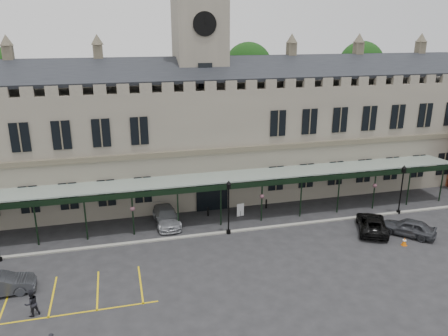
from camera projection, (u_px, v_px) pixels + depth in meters
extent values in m
plane|color=black|center=(243.00, 263.00, 34.32)|extent=(140.00, 140.00, 0.00)
cube|color=slate|center=(201.00, 141.00, 47.24)|extent=(60.00, 10.00, 12.00)
cube|color=brown|center=(212.00, 151.00, 42.40)|extent=(60.00, 0.35, 0.50)
cube|color=black|center=(205.00, 69.00, 42.54)|extent=(60.00, 4.77, 2.20)
cube|color=black|center=(196.00, 65.00, 47.15)|extent=(60.00, 4.77, 2.20)
cube|color=black|center=(212.00, 192.00, 43.79)|extent=(3.20, 0.18, 3.80)
cube|color=slate|center=(201.00, 94.00, 45.71)|extent=(5.00, 5.00, 22.00)
cylinder|color=silver|center=(205.00, 24.00, 41.20)|extent=(2.20, 0.12, 2.20)
cylinder|color=black|center=(205.00, 24.00, 41.13)|extent=(2.30, 0.04, 2.30)
cube|color=black|center=(205.00, 78.00, 42.73)|extent=(1.40, 0.12, 2.80)
cube|color=#8C9E93|center=(216.00, 178.00, 41.36)|extent=(50.00, 4.00, 0.40)
cube|color=black|center=(221.00, 187.00, 39.60)|extent=(50.00, 0.18, 0.50)
cube|color=gray|center=(225.00, 232.00, 39.38)|extent=(60.00, 0.40, 0.12)
cylinder|color=#332314|center=(247.00, 121.00, 57.42)|extent=(0.70, 0.70, 12.00)
sphere|color=black|center=(248.00, 66.00, 55.27)|extent=(6.00, 6.00, 6.00)
cylinder|color=#332314|center=(356.00, 115.00, 61.17)|extent=(0.70, 0.70, 12.00)
sphere|color=black|center=(361.00, 64.00, 59.02)|extent=(6.00, 6.00, 6.00)
cylinder|color=black|center=(0.00, 259.00, 34.62)|extent=(0.34, 0.34, 0.28)
cylinder|color=black|center=(228.00, 232.00, 39.22)|extent=(0.39, 0.39, 0.33)
cylinder|color=black|center=(229.00, 211.00, 38.60)|extent=(0.13, 0.13, 4.36)
cube|color=black|center=(229.00, 186.00, 37.89)|extent=(0.31, 0.31, 0.44)
cone|color=black|center=(229.00, 182.00, 37.77)|extent=(0.48, 0.48, 0.33)
cylinder|color=black|center=(398.00, 212.00, 43.49)|extent=(0.39, 0.39, 0.33)
cylinder|color=black|center=(401.00, 193.00, 42.87)|extent=(0.13, 0.13, 4.34)
cube|color=black|center=(404.00, 171.00, 42.16)|extent=(0.30, 0.30, 0.43)
cone|color=black|center=(404.00, 167.00, 42.04)|extent=(0.48, 0.48, 0.33)
cube|color=#DC5E06|center=(404.00, 245.00, 37.13)|extent=(0.39, 0.39, 0.04)
cone|color=#DC5E06|center=(404.00, 241.00, 37.03)|extent=(0.45, 0.45, 0.72)
cylinder|color=silver|center=(405.00, 240.00, 37.00)|extent=(0.30, 0.30, 0.10)
cylinder|color=black|center=(240.00, 213.00, 42.84)|extent=(0.06, 0.06, 0.54)
cube|color=silver|center=(240.00, 210.00, 42.73)|extent=(0.75, 0.18, 1.29)
cylinder|color=black|center=(208.00, 212.00, 42.79)|extent=(0.16, 0.16, 0.91)
cylinder|color=black|center=(266.00, 204.00, 44.66)|extent=(0.17, 0.17, 0.94)
imported|color=#33353A|center=(0.00, 284.00, 30.11)|extent=(4.71, 1.93, 1.52)
imported|color=#A3A5AB|center=(166.00, 216.00, 40.97)|extent=(2.40, 5.35, 1.52)
imported|color=black|center=(372.00, 224.00, 39.55)|extent=(4.42, 5.76, 1.45)
imported|color=#33353A|center=(408.00, 227.00, 38.70)|extent=(4.52, 4.56, 1.56)
imported|color=black|center=(32.00, 303.00, 27.82)|extent=(1.12, 1.05, 1.83)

